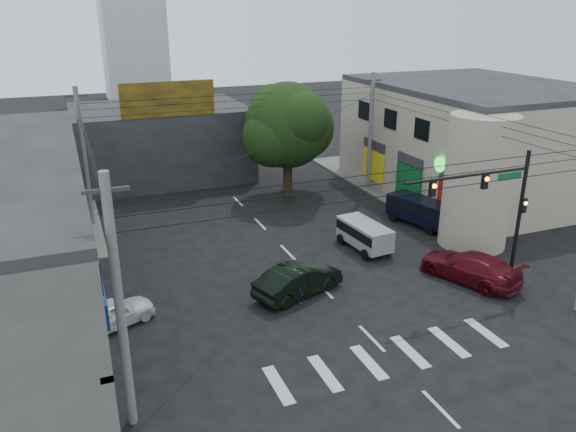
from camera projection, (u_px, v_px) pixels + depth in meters
ground at (341, 307)px, 27.41m from camera, size 160.00×160.00×0.00m
sidewalk_far_right at (431, 173)px, 49.31m from camera, size 16.00×16.00×0.15m
building_right at (474, 141)px, 43.59m from camera, size 14.00×18.00×8.00m
corner_column at (478, 182)px, 33.32m from camera, size 4.00×4.00×8.00m
building_far at (161, 142)px, 47.57m from camera, size 14.00×10.00×6.00m
billboard at (168, 99)px, 41.80m from camera, size 7.00×0.30×2.60m
street_tree at (288, 126)px, 41.67m from camera, size 6.40×6.40×8.70m
traffic_gantry at (496, 200)px, 27.58m from camera, size 7.10×0.35×7.20m
utility_pole_near_left at (120, 307)px, 18.23m from camera, size 0.32×0.32×9.20m
utility_pole_far_left at (84, 159)px, 36.05m from camera, size 0.32×0.32×9.20m
utility_pole_far_right at (370, 133)px, 43.37m from camera, size 0.32×0.32×9.20m
dark_sedan at (298, 280)px, 28.36m from camera, size 4.80×5.96×1.61m
white_compact at (112, 313)px, 25.54m from camera, size 4.39×5.06×1.34m
maroon_sedan at (470, 267)px, 29.83m from camera, size 5.88×6.94×1.58m
silver_minivan at (364, 236)px, 33.66m from camera, size 4.16×2.34×1.66m
navy_van at (420, 212)px, 37.39m from camera, size 5.48×4.18×1.82m
traffic_officer at (302, 287)px, 27.60m from camera, size 0.97×0.97×1.63m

